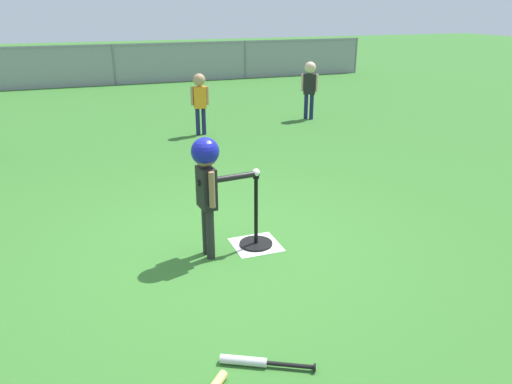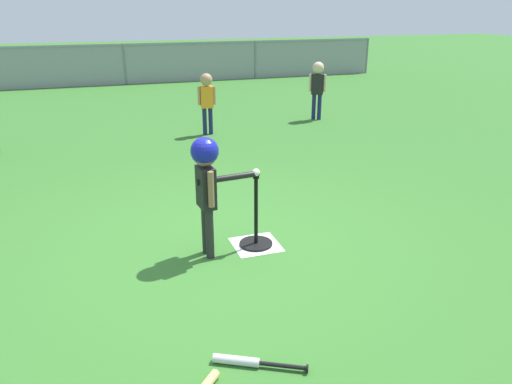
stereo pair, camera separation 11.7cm
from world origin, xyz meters
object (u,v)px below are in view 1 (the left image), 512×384
object	(u,v)px
fielder_deep_right	(310,83)
batter_child	(207,174)
batting_tee	(256,234)
fielder_deep_center	(200,96)
spare_bat_silver	(253,362)
baseball_on_tee	(256,173)

from	to	relation	value
fielder_deep_right	batter_child	bearing A→B (deg)	-124.76
batting_tee	batter_child	bearing A→B (deg)	-174.43
batting_tee	fielder_deep_right	distance (m)	5.75
fielder_deep_center	spare_bat_silver	bearing A→B (deg)	-101.24
baseball_on_tee	fielder_deep_right	world-z (taller)	fielder_deep_right
fielder_deep_center	fielder_deep_right	bearing A→B (deg)	11.57
fielder_deep_center	fielder_deep_right	size ratio (longest dim) A/B	0.94
fielder_deep_right	batting_tee	bearing A→B (deg)	-121.11
batting_tee	fielder_deep_center	xyz separation A→B (m)	(0.58, 4.41, 0.58)
batter_child	fielder_deep_right	bearing A→B (deg)	55.24
batter_child	spare_bat_silver	distance (m)	1.73
fielder_deep_center	batting_tee	bearing A→B (deg)	-97.55
fielder_deep_right	baseball_on_tee	bearing A→B (deg)	-121.11
batter_child	spare_bat_silver	xyz separation A→B (m)	(-0.13, -1.54, -0.77)
baseball_on_tee	fielder_deep_right	size ratio (longest dim) A/B	0.06
batting_tee	baseball_on_tee	bearing A→B (deg)	-3.58
batter_child	baseball_on_tee	bearing A→B (deg)	5.57
batting_tee	fielder_deep_right	bearing A→B (deg)	58.89
batting_tee	baseball_on_tee	xyz separation A→B (m)	(0.00, -0.00, 0.63)
baseball_on_tee	fielder_deep_right	distance (m)	5.71
batter_child	fielder_deep_center	distance (m)	4.58
spare_bat_silver	fielder_deep_center	bearing A→B (deg)	78.76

